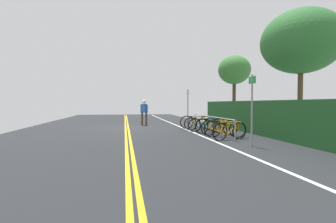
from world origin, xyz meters
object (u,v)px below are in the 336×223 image
object	(u,v)px
bicycle_2	(204,125)
bicycle_4	(219,127)
bicycle_3	(210,126)
bicycle_0	(196,122)
sign_post_far	(252,104)
tree_near_left	(234,70)
pedestrian	(144,111)
bicycle_6	(230,131)
sign_post_near	(188,104)
bike_rack	(211,121)
tree_mid	(301,42)
bicycle_5	(225,129)
bicycle_1	(200,124)

from	to	relation	value
bicycle_2	bicycle_4	world-z (taller)	bicycle_4
bicycle_3	bicycle_4	bearing A→B (deg)	9.36
bicycle_0	sign_post_far	world-z (taller)	sign_post_far
bicycle_3	tree_near_left	size ratio (longest dim) A/B	0.35
bicycle_2	tree_near_left	xyz separation A→B (m)	(-4.77, 3.84, 3.51)
bicycle_2	pedestrian	xyz separation A→B (m)	(-4.16, -2.76, 0.63)
bicycle_6	sign_post_near	size ratio (longest dim) A/B	0.71
bike_rack	bicycle_6	world-z (taller)	bike_rack
bicycle_6	pedestrian	world-z (taller)	pedestrian
tree_mid	pedestrian	bearing A→B (deg)	-134.69
bicycle_3	tree_mid	xyz separation A→B (m)	(1.57, 3.65, 3.83)
sign_post_near	sign_post_far	xyz separation A→B (m)	(7.16, 0.36, 0.05)
bicycle_0	bicycle_3	world-z (taller)	bicycle_0
bike_rack	pedestrian	size ratio (longest dim) A/B	3.26
bicycle_5	bicycle_2	bearing A→B (deg)	-174.79
bicycle_4	tree_mid	bearing A→B (deg)	77.88
bicycle_5	bicycle_6	world-z (taller)	bicycle_5
bicycle_1	bicycle_5	distance (m)	2.96
bicycle_4	bicycle_6	distance (m)	1.45
bicycle_1	tree_near_left	size ratio (longest dim) A/B	0.36
bike_rack	bicycle_4	distance (m)	0.85
bicycle_1	bicycle_4	distance (m)	2.27
bicycle_5	sign_post_far	distance (m)	2.57
bicycle_3	bicycle_2	bearing A→B (deg)	-172.29
bike_rack	sign_post_far	world-z (taller)	sign_post_far
bicycle_5	pedestrian	world-z (taller)	pedestrian
bicycle_3	sign_post_far	bearing A→B (deg)	1.22
bicycle_5	sign_post_near	world-z (taller)	sign_post_near
bicycle_1	bicycle_3	bearing A→B (deg)	2.41
bike_rack	sign_post_near	world-z (taller)	sign_post_near
bike_rack	bicycle_4	bearing A→B (deg)	9.64
bicycle_1	bicycle_2	xyz separation A→B (m)	(0.75, -0.03, -0.00)
bike_rack	bicycle_1	xyz separation A→B (m)	(-1.47, -0.06, -0.27)
pedestrian	tree_mid	size ratio (longest dim) A/B	0.30
bicycle_3	tree_mid	bearing A→B (deg)	66.72
bicycle_3	bicycle_1	bearing A→B (deg)	-177.59
bike_rack	bicycle_0	distance (m)	2.19
bike_rack	pedestrian	bearing A→B (deg)	-149.73
bicycle_6	sign_post_far	bearing A→B (deg)	2.92
pedestrian	sign_post_near	size ratio (longest dim) A/B	0.73
bicycle_4	sign_post_near	bearing A→B (deg)	-174.28
bicycle_4	bicycle_0	bearing A→B (deg)	-175.73
bicycle_4	tree_mid	xyz separation A→B (m)	(0.76, 3.52, 3.84)
bike_rack	tree_mid	xyz separation A→B (m)	(1.55, 3.65, 3.58)
pedestrian	sign_post_near	distance (m)	3.03
sign_post_far	sign_post_near	bearing A→B (deg)	-177.11
sign_post_near	pedestrian	bearing A→B (deg)	-120.95
sign_post_near	sign_post_far	size ratio (longest dim) A/B	0.96
bicycle_2	pedestrian	world-z (taller)	pedestrian
bicycle_6	bicycle_4	bearing A→B (deg)	174.72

